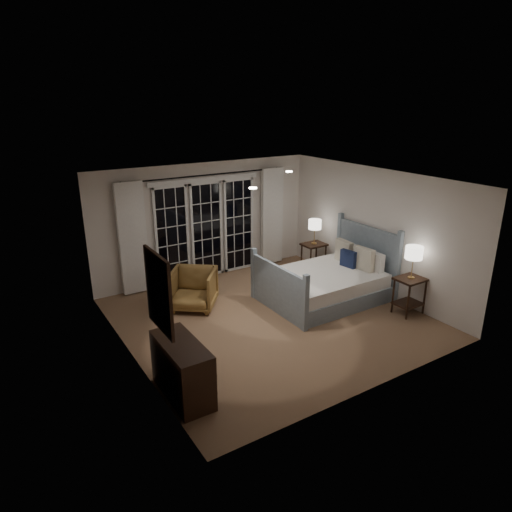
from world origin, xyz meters
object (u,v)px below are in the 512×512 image
lamp_right (315,225)px  armchair (193,289)px  dresser (182,369)px  nightstand_left (410,290)px  nightstand_right (314,253)px  lamp_left (414,253)px  bed (326,283)px

lamp_right → armchair: bearing=-175.0°
dresser → nightstand_left: bearing=0.8°
nightstand_left → nightstand_right: bearing=92.9°
nightstand_right → lamp_left: 2.69m
lamp_right → dresser: size_ratio=0.50×
dresser → armchair: bearing=62.1°
bed → nightstand_right: 1.48m
nightstand_right → lamp_right: (0.00, 0.00, 0.67)m
lamp_right → nightstand_left: bearing=-87.1°
armchair → lamp_left: bearing=2.8°
lamp_left → lamp_right: 2.59m
bed → dresser: bearing=-159.5°
armchair → dresser: (-1.26, -2.38, 0.01)m
nightstand_right → armchair: 3.12m
lamp_left → armchair: size_ratio=0.72×
nightstand_left → lamp_right: size_ratio=1.25×
lamp_right → dresser: (-4.37, -2.65, -0.72)m
nightstand_left → bed: bearing=123.3°
nightstand_left → lamp_right: bearing=92.9°
nightstand_left → lamp_right: (-0.13, 2.59, 0.65)m
nightstand_right → dresser: size_ratio=0.61×
bed → dresser: 3.89m
nightstand_left → armchair: size_ratio=0.84×
armchair → dresser: size_ratio=0.75×
bed → lamp_left: bearing=-56.7°
lamp_right → armchair: lamp_right is taller
bed → nightstand_right: (0.72, 1.29, 0.11)m
nightstand_left → lamp_left: lamp_left is taller
nightstand_left → dresser: dresser is taller
lamp_left → armchair: (-3.24, 2.32, -0.79)m
lamp_right → nightstand_right: bearing=-153.4°
nightstand_right → dresser: dresser is taller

